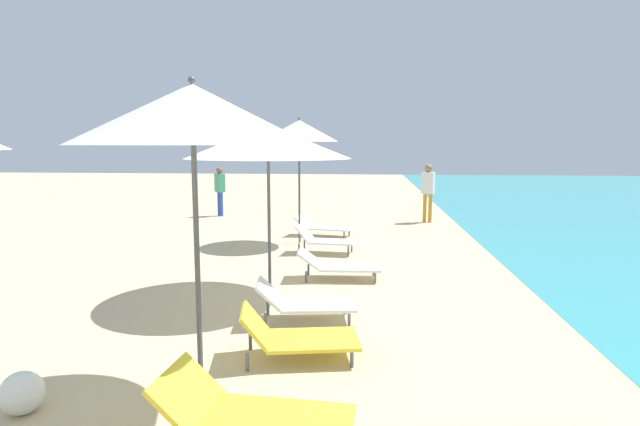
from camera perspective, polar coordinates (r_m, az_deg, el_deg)
The scene contains 12 objects.
umbrella_second at distance 4.68m, azimuth -13.93°, elevation 10.49°, with size 2.11×2.11×2.90m.
lounger_second_shoreside at distance 5.76m, azimuth -2.73°, elevation -13.43°, with size 1.36×0.87×0.57m.
lounger_second_inland at distance 4.11m, azimuth -7.65°, elevation -21.29°, with size 1.47×0.78×0.65m.
umbrella_third at distance 7.89m, azimuth -5.77°, elevation 7.83°, with size 2.54×2.54×2.67m.
lounger_third_shoreside at distance 8.98m, azimuth 1.98°, elevation -5.75°, with size 1.45×0.67×0.51m.
lounger_third_inland at distance 6.88m, azimuth -1.82°, elevation -9.77°, with size 1.36×0.80×0.55m.
umbrella_farthest at distance 12.12m, azimuth -2.34°, elevation 9.06°, with size 1.82×1.82×2.95m.
lounger_farthest_shoreside at distance 13.12m, azimuth 0.26°, elevation -1.48°, with size 1.54×0.89×0.52m.
lounger_farthest_inland at distance 11.05m, azimuth 0.44°, elevation -2.93°, with size 1.30×0.73×0.62m.
person_walking_near at distance 17.12m, azimuth -11.03°, elevation 2.88°, with size 0.40×0.42×1.60m.
person_walking_far at distance 15.75m, azimuth 11.87°, elevation 2.85°, with size 0.42×0.35×1.74m.
beach_ball at distance 5.38m, azimuth -30.14°, elevation -16.84°, with size 0.37×0.37×0.37m, color white.
Camera 1 is at (2.13, -0.66, 2.32)m, focal length 28.90 mm.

